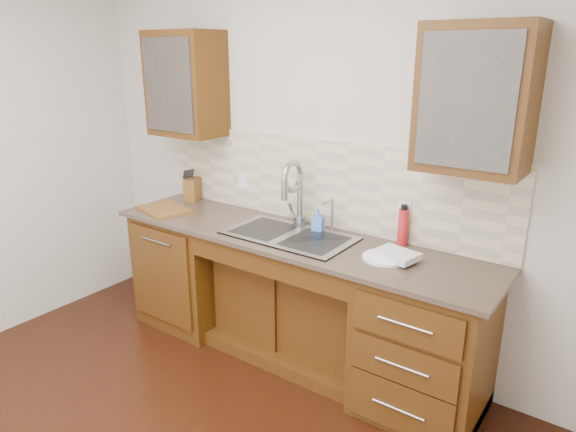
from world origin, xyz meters
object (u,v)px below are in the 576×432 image
Objects in this scene: water_bottle at (403,227)px; cutting_board at (164,209)px; knife_block at (193,189)px; plate at (385,258)px; soap_bottle at (318,220)px.

water_bottle reaches higher than cutting_board.
water_bottle reaches higher than knife_block.
plate is at bearing 3.41° from cutting_board.
water_bottle is at bearing -3.95° from soap_bottle.
knife_block is at bearing 94.71° from cutting_board.
knife_block reaches higher than cutting_board.
knife_block is (-1.23, 0.06, 0.01)m from soap_bottle.
plate is 1.48× the size of knife_block.
plate is at bearing -86.98° from water_bottle.
plate is 1.81m from knife_block.
knife_block is at bearing 163.99° from soap_bottle.
cutting_board is at bearing -168.11° from water_bottle.
water_bottle is (0.56, 0.09, 0.04)m from soap_bottle.
soap_bottle is 0.39× the size of cutting_board.
knife_block is (-1.80, 0.23, 0.08)m from plate.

